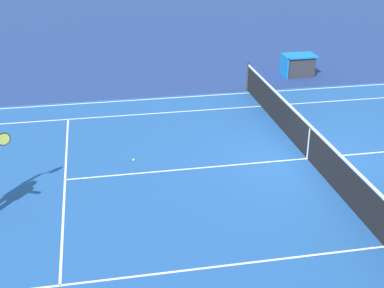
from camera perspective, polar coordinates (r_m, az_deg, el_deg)
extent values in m
plane|color=navy|center=(14.86, 12.11, -1.52)|extent=(60.00, 60.00, 0.00)
cube|color=#1E4C93|center=(14.86, 12.11, -1.52)|extent=(24.20, 11.40, 0.00)
cube|color=white|center=(19.63, 6.12, 5.41)|extent=(23.80, 0.05, 0.01)
cube|color=white|center=(18.39, 7.34, 4.00)|extent=(23.80, 0.05, 0.01)
cube|color=white|center=(13.82, -13.28, -3.69)|extent=(0.05, 8.22, 0.01)
cube|color=white|center=(14.86, 12.11, -1.51)|extent=(12.80, 0.05, 0.01)
cylinder|color=#2D2D33|center=(19.74, 5.94, 7.16)|extent=(0.10, 0.10, 1.08)
cube|color=black|center=(14.67, 12.26, 0.02)|extent=(0.02, 11.60, 0.88)
cube|color=white|center=(14.48, 12.44, 1.86)|extent=(0.04, 11.60, 0.06)
cube|color=white|center=(14.67, 12.26, 0.02)|extent=(0.04, 0.06, 0.88)
torus|color=#232326|center=(12.63, -19.31, 0.49)|extent=(0.29, 0.15, 0.31)
cylinder|color=#C6D84C|center=(12.63, -19.31, 0.49)|extent=(0.25, 0.12, 0.27)
sphere|color=#CCE01E|center=(14.47, -6.19, -1.68)|extent=(0.07, 0.07, 0.07)
cube|color=#2D2D33|center=(21.80, 11.23, 8.11)|extent=(1.10, 0.70, 0.80)
cube|color=blue|center=(21.69, 11.32, 9.17)|extent=(1.24, 0.84, 0.06)
cube|color=blue|center=(21.58, 9.74, 8.12)|extent=(0.06, 0.84, 0.84)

